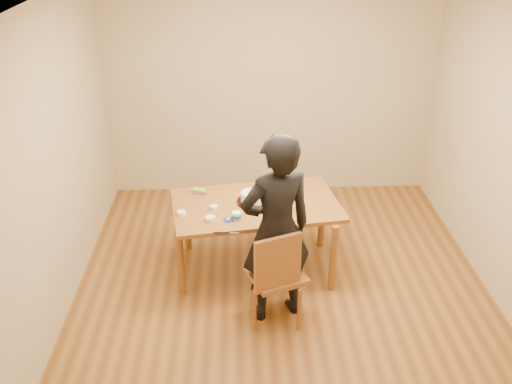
{
  "coord_description": "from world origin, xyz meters",
  "views": [
    {
      "loc": [
        -0.41,
        -4.47,
        3.37
      ],
      "look_at": [
        -0.24,
        0.37,
        0.9
      ],
      "focal_mm": 40.0,
      "sensor_mm": 36.0,
      "label": 1
    }
  ],
  "objects_px": {
    "dining_chair": "(276,275)",
    "person": "(276,230)",
    "cake_plate": "(253,202)",
    "dining_table": "(256,205)",
    "cake": "(253,197)"
  },
  "relations": [
    {
      "from": "dining_table",
      "to": "dining_chair",
      "type": "distance_m",
      "value": 0.84
    },
    {
      "from": "person",
      "to": "cake_plate",
      "type": "bearing_deg",
      "value": -95.57
    },
    {
      "from": "dining_table",
      "to": "person",
      "type": "height_order",
      "value": "person"
    },
    {
      "from": "dining_chair",
      "to": "cake_plate",
      "type": "bearing_deg",
      "value": 80.39
    },
    {
      "from": "dining_chair",
      "to": "person",
      "type": "distance_m",
      "value": 0.43
    },
    {
      "from": "dining_table",
      "to": "cake",
      "type": "distance_m",
      "value": 0.09
    },
    {
      "from": "dining_table",
      "to": "cake",
      "type": "xyz_separation_m",
      "value": [
        -0.02,
        0.01,
        0.08
      ]
    },
    {
      "from": "dining_table",
      "to": "cake",
      "type": "bearing_deg",
      "value": 139.97
    },
    {
      "from": "cake_plate",
      "to": "cake",
      "type": "distance_m",
      "value": 0.05
    },
    {
      "from": "dining_chair",
      "to": "cake",
      "type": "bearing_deg",
      "value": 80.39
    },
    {
      "from": "cake_plate",
      "to": "cake",
      "type": "relative_size",
      "value": 1.3
    },
    {
      "from": "cake_plate",
      "to": "dining_chair",
      "type": "bearing_deg",
      "value": -77.55
    },
    {
      "from": "dining_chair",
      "to": "person",
      "type": "height_order",
      "value": "person"
    },
    {
      "from": "dining_table",
      "to": "cake",
      "type": "height_order",
      "value": "cake"
    },
    {
      "from": "cake_plate",
      "to": "person",
      "type": "bearing_deg",
      "value": -76.82
    }
  ]
}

